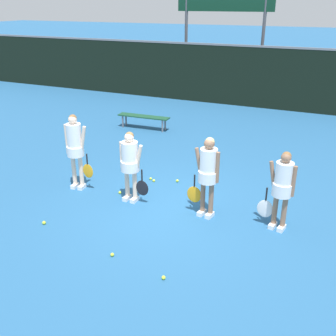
{
  "coord_description": "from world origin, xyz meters",
  "views": [
    {
      "loc": [
        3.15,
        -6.9,
        4.14
      ],
      "look_at": [
        0.02,
        0.0,
        0.92
      ],
      "focal_mm": 42.0,
      "sensor_mm": 36.0,
      "label": 1
    }
  ],
  "objects_px": {
    "scoreboard": "(225,5)",
    "tennis_ball_2": "(177,181)",
    "tennis_ball_10": "(151,179)",
    "player_2": "(208,171)",
    "tennis_ball_3": "(210,192)",
    "player_3": "(282,185)",
    "tennis_ball_0": "(112,255)",
    "tennis_ball_4": "(44,223)",
    "player_1": "(130,161)",
    "tennis_ball_6": "(154,181)",
    "bench_courtside": "(144,118)",
    "tennis_ball_7": "(120,192)",
    "player_0": "(75,146)",
    "tennis_ball_1": "(164,278)"
  },
  "relations": [
    {
      "from": "scoreboard",
      "to": "player_3",
      "type": "relative_size",
      "value": 3.14
    },
    {
      "from": "player_2",
      "to": "tennis_ball_3",
      "type": "relative_size",
      "value": 26.63
    },
    {
      "from": "player_2",
      "to": "tennis_ball_6",
      "type": "height_order",
      "value": "player_2"
    },
    {
      "from": "tennis_ball_2",
      "to": "tennis_ball_10",
      "type": "height_order",
      "value": "tennis_ball_2"
    },
    {
      "from": "player_1",
      "to": "player_0",
      "type": "bearing_deg",
      "value": -179.68
    },
    {
      "from": "tennis_ball_2",
      "to": "tennis_ball_10",
      "type": "bearing_deg",
      "value": -166.59
    },
    {
      "from": "scoreboard",
      "to": "tennis_ball_10",
      "type": "relative_size",
      "value": 77.98
    },
    {
      "from": "player_0",
      "to": "player_1",
      "type": "relative_size",
      "value": 1.13
    },
    {
      "from": "tennis_ball_10",
      "to": "tennis_ball_4",
      "type": "bearing_deg",
      "value": -109.56
    },
    {
      "from": "tennis_ball_6",
      "to": "tennis_ball_0",
      "type": "bearing_deg",
      "value": -77.1
    },
    {
      "from": "tennis_ball_0",
      "to": "tennis_ball_4",
      "type": "height_order",
      "value": "tennis_ball_4"
    },
    {
      "from": "tennis_ball_3",
      "to": "tennis_ball_7",
      "type": "height_order",
      "value": "tennis_ball_7"
    },
    {
      "from": "player_2",
      "to": "tennis_ball_3",
      "type": "xyz_separation_m",
      "value": [
        -0.24,
        0.99,
        -0.98
      ]
    },
    {
      "from": "player_1",
      "to": "player_2",
      "type": "height_order",
      "value": "player_2"
    },
    {
      "from": "tennis_ball_4",
      "to": "player_1",
      "type": "bearing_deg",
      "value": 56.38
    },
    {
      "from": "tennis_ball_3",
      "to": "player_1",
      "type": "bearing_deg",
      "value": -145.64
    },
    {
      "from": "tennis_ball_4",
      "to": "tennis_ball_6",
      "type": "distance_m",
      "value": 2.95
    },
    {
      "from": "bench_courtside",
      "to": "player_0",
      "type": "bearing_deg",
      "value": -83.51
    },
    {
      "from": "player_1",
      "to": "tennis_ball_10",
      "type": "distance_m",
      "value": 1.47
    },
    {
      "from": "player_0",
      "to": "tennis_ball_2",
      "type": "distance_m",
      "value": 2.61
    },
    {
      "from": "tennis_ball_2",
      "to": "tennis_ball_3",
      "type": "xyz_separation_m",
      "value": [
        0.95,
        -0.27,
        -0.0
      ]
    },
    {
      "from": "scoreboard",
      "to": "tennis_ball_2",
      "type": "xyz_separation_m",
      "value": [
        1.99,
        -9.88,
        -3.97
      ]
    },
    {
      "from": "tennis_ball_10",
      "to": "player_1",
      "type": "bearing_deg",
      "value": -84.97
    },
    {
      "from": "tennis_ball_6",
      "to": "tennis_ball_7",
      "type": "xyz_separation_m",
      "value": [
        -0.43,
        -0.92,
        0.0
      ]
    },
    {
      "from": "tennis_ball_0",
      "to": "tennis_ball_3",
      "type": "xyz_separation_m",
      "value": [
        0.78,
        3.04,
        -0.0
      ]
    },
    {
      "from": "scoreboard",
      "to": "player_1",
      "type": "relative_size",
      "value": 3.15
    },
    {
      "from": "player_1",
      "to": "tennis_ball_10",
      "type": "bearing_deg",
      "value": 97.1
    },
    {
      "from": "player_3",
      "to": "tennis_ball_10",
      "type": "distance_m",
      "value": 3.57
    },
    {
      "from": "player_2",
      "to": "player_3",
      "type": "xyz_separation_m",
      "value": [
        1.45,
        0.1,
        -0.08
      ]
    },
    {
      "from": "tennis_ball_2",
      "to": "tennis_ball_3",
      "type": "height_order",
      "value": "tennis_ball_2"
    },
    {
      "from": "bench_courtside",
      "to": "tennis_ball_3",
      "type": "xyz_separation_m",
      "value": [
        3.78,
        -3.89,
        -0.37
      ]
    },
    {
      "from": "tennis_ball_7",
      "to": "bench_courtside",
      "type": "bearing_deg",
      "value": 111.34
    },
    {
      "from": "player_2",
      "to": "tennis_ball_7",
      "type": "height_order",
      "value": "player_2"
    },
    {
      "from": "player_0",
      "to": "player_1",
      "type": "xyz_separation_m",
      "value": [
        1.47,
        -0.04,
        -0.13
      ]
    },
    {
      "from": "player_0",
      "to": "tennis_ball_10",
      "type": "distance_m",
      "value": 2.05
    },
    {
      "from": "scoreboard",
      "to": "bench_courtside",
      "type": "bearing_deg",
      "value": -97.61
    },
    {
      "from": "tennis_ball_0",
      "to": "player_0",
      "type": "bearing_deg",
      "value": 137.02
    },
    {
      "from": "player_2",
      "to": "tennis_ball_3",
      "type": "distance_m",
      "value": 1.41
    },
    {
      "from": "player_0",
      "to": "player_1",
      "type": "height_order",
      "value": "player_0"
    },
    {
      "from": "player_1",
      "to": "tennis_ball_0",
      "type": "height_order",
      "value": "player_1"
    },
    {
      "from": "tennis_ball_2",
      "to": "tennis_ball_4",
      "type": "xyz_separation_m",
      "value": [
        -1.66,
        -2.96,
        0.0
      ]
    },
    {
      "from": "scoreboard",
      "to": "tennis_ball_2",
      "type": "bearing_deg",
      "value": -78.6
    },
    {
      "from": "tennis_ball_7",
      "to": "tennis_ball_4",
      "type": "bearing_deg",
      "value": -110.89
    },
    {
      "from": "tennis_ball_1",
      "to": "tennis_ball_2",
      "type": "distance_m",
      "value": 3.72
    },
    {
      "from": "tennis_ball_0",
      "to": "player_1",
      "type": "bearing_deg",
      "value": 109.98
    },
    {
      "from": "tennis_ball_0",
      "to": "tennis_ball_10",
      "type": "relative_size",
      "value": 1.01
    },
    {
      "from": "tennis_ball_6",
      "to": "bench_courtside",
      "type": "bearing_deg",
      "value": 120.77
    },
    {
      "from": "player_2",
      "to": "tennis_ball_2",
      "type": "height_order",
      "value": "player_2"
    },
    {
      "from": "bench_courtside",
      "to": "tennis_ball_1",
      "type": "distance_m",
      "value": 8.22
    },
    {
      "from": "bench_courtside",
      "to": "tennis_ball_4",
      "type": "xyz_separation_m",
      "value": [
        1.17,
        -6.57,
        -0.36
      ]
    }
  ]
}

